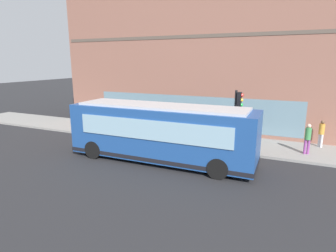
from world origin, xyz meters
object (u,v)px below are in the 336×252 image
at_px(pedestrian_walking_along_curb, 225,127).
at_px(pedestrian_by_light_pole, 321,132).
at_px(city_bus_nearside, 161,133).
at_px(traffic_light_near_corner, 238,109).
at_px(fire_hydrant, 162,128).
at_px(pedestrian_near_building_entrance, 308,137).

bearing_deg(pedestrian_walking_along_curb, pedestrian_by_light_pole, -81.13).
xyz_separation_m(city_bus_nearside, pedestrian_by_light_pole, (5.79, -8.08, -0.45)).
relative_size(traffic_light_near_corner, fire_hydrant, 4.76).
relative_size(city_bus_nearside, traffic_light_near_corner, 2.85).
distance_m(pedestrian_walking_along_curb, pedestrian_near_building_entrance, 4.96).
height_order(fire_hydrant, pedestrian_walking_along_curb, pedestrian_walking_along_curb).
height_order(fire_hydrant, pedestrian_by_light_pole, pedestrian_by_light_pole).
bearing_deg(traffic_light_near_corner, fire_hydrant, 73.64).
xyz_separation_m(fire_hydrant, pedestrian_near_building_entrance, (-0.90, -9.47, 0.65)).
xyz_separation_m(city_bus_nearside, pedestrian_walking_along_curb, (4.90, -2.39, -0.53)).
relative_size(city_bus_nearside, pedestrian_by_light_pole, 6.04).
distance_m(fire_hydrant, pedestrian_walking_along_curb, 4.63).
distance_m(city_bus_nearside, pedestrian_walking_along_curb, 5.48).
relative_size(city_bus_nearside, fire_hydrant, 13.59).
bearing_deg(pedestrian_near_building_entrance, pedestrian_walking_along_curb, 78.96).
bearing_deg(traffic_light_near_corner, city_bus_nearside, 133.05).
xyz_separation_m(pedestrian_walking_along_curb, pedestrian_near_building_entrance, (-0.95, -4.87, 0.13)).
xyz_separation_m(city_bus_nearside, traffic_light_near_corner, (3.20, -3.42, 1.05)).
relative_size(city_bus_nearside, pedestrian_near_building_entrance, 5.75).
relative_size(traffic_light_near_corner, pedestrian_walking_along_curb, 2.29).
bearing_deg(fire_hydrant, traffic_light_near_corner, -106.36).
bearing_deg(pedestrian_by_light_pole, traffic_light_near_corner, 119.13).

